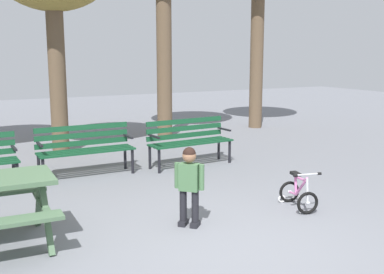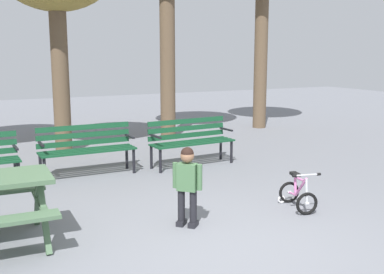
# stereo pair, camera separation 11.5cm
# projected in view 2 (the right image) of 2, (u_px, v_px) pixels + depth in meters

# --- Properties ---
(ground) EXTENTS (36.00, 36.00, 0.00)m
(ground) POSITION_uv_depth(u_px,v_px,m) (225.00, 250.00, 4.99)
(ground) COLOR slate
(park_bench_left) EXTENTS (1.61, 0.48, 0.85)m
(park_bench_left) POSITION_uv_depth(u_px,v_px,m) (86.00, 146.00, 7.96)
(park_bench_left) COLOR #144728
(park_bench_left) RESTS_ON ground
(park_bench_right) EXTENTS (1.63, 0.56, 0.85)m
(park_bench_right) POSITION_uv_depth(u_px,v_px,m) (190.00, 138.00, 8.67)
(park_bench_right) COLOR #144728
(park_bench_right) RESTS_ON ground
(child_standing) EXTENTS (0.29, 0.29, 0.97)m
(child_standing) POSITION_uv_depth(u_px,v_px,m) (187.00, 181.00, 5.58)
(child_standing) COLOR black
(child_standing) RESTS_ON ground
(kids_bicycle) EXTENTS (0.46, 0.61, 0.54)m
(kids_bicycle) POSITION_uv_depth(u_px,v_px,m) (298.00, 194.00, 6.28)
(kids_bicycle) COLOR black
(kids_bicycle) RESTS_ON ground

